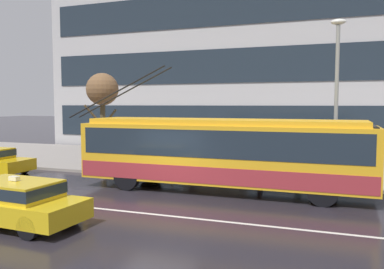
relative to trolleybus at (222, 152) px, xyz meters
name	(u,v)px	position (x,y,z in m)	size (l,w,h in m)	color
ground_plane	(154,204)	(-1.63, -2.70, -1.56)	(160.00, 160.00, 0.00)	#252229
sidewalk_slab	(226,164)	(-1.63, 6.60, -1.49)	(80.00, 10.00, 0.14)	gray
lane_centre_line	(138,213)	(-1.63, -3.90, -1.56)	(72.00, 0.14, 0.01)	silver
trolleybus	(222,152)	(0.00, 0.00, 0.00)	(12.43, 2.52, 4.95)	gold
taxi_oncoming_near	(12,200)	(-4.38, -6.22, -0.86)	(4.49, 1.99, 1.39)	gold
bus_shelter	(211,135)	(-1.47, 3.28, 0.38)	(3.69, 1.51, 2.45)	gray
pedestrian_at_shelter	(193,140)	(-2.42, 3.34, 0.09)	(1.08, 1.08, 1.91)	black
pedestrian_approaching_curb	(298,143)	(2.55, 3.44, 0.13)	(1.21, 1.21, 1.96)	black
pedestrian_walking_past	(259,142)	(1.04, 2.25, 0.21)	(1.51, 1.51, 2.01)	#2F334C
street_lamp	(337,87)	(4.13, 2.79, 2.57)	(0.60, 0.32, 6.75)	gray
street_tree_bare	(102,92)	(-7.52, 3.36, 2.50)	(1.74, 1.95, 4.90)	brown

